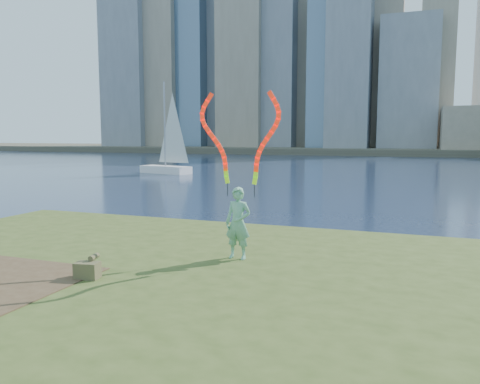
% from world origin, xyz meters
% --- Properties ---
extents(ground, '(320.00, 320.00, 0.00)m').
position_xyz_m(ground, '(0.00, 0.00, 0.00)').
color(ground, '#18253D').
rests_on(ground, ground).
extents(grassy_knoll, '(20.00, 18.00, 0.80)m').
position_xyz_m(grassy_knoll, '(0.00, -2.30, 0.34)').
color(grassy_knoll, '#3B4B1B').
rests_on(grassy_knoll, ground).
extents(far_shore, '(320.00, 40.00, 1.20)m').
position_xyz_m(far_shore, '(0.00, 95.00, 0.60)').
color(far_shore, '#494435').
rests_on(far_shore, ground).
extents(woman_with_ribbons, '(2.04, 0.40, 3.99)m').
position_xyz_m(woman_with_ribbons, '(1.60, 0.02, 2.21)').
color(woman_with_ribbons, '#147D47').
rests_on(woman_with_ribbons, grassy_knoll).
extents(canvas_bag, '(0.50, 0.56, 0.42)m').
position_xyz_m(canvas_bag, '(-0.61, -2.38, 0.97)').
color(canvas_bag, '#474923').
rests_on(canvas_bag, grassy_knoll).
extents(sailboat, '(5.69, 3.18, 8.61)m').
position_xyz_m(sailboat, '(-16.50, 29.52, 1.48)').
color(sailboat, white).
rests_on(sailboat, ground).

